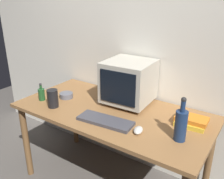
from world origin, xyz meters
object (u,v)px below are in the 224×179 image
object	(u,v)px
bottle_tall	(181,124)
cd_spindle	(66,95)
crt_monitor	(129,82)
keyboard	(105,121)
metal_canister	(53,98)
bottle_short	(42,94)
book_stack	(191,121)
computer_mouse	(138,130)

from	to	relation	value
bottle_tall	cd_spindle	bearing A→B (deg)	175.42
crt_monitor	cd_spindle	distance (m)	0.59
crt_monitor	keyboard	world-z (taller)	crt_monitor
bottle_tall	keyboard	bearing A→B (deg)	-171.09
metal_canister	cd_spindle	bearing A→B (deg)	102.18
crt_monitor	bottle_short	xyz separation A→B (m)	(-0.66, -0.38, -0.13)
bottle_short	book_stack	distance (m)	1.27
keyboard	metal_canister	xyz separation A→B (m)	(-0.51, -0.03, 0.06)
metal_canister	computer_mouse	bearing A→B (deg)	2.86
bottle_short	cd_spindle	xyz separation A→B (m)	(0.14, 0.16, -0.04)
bottle_short	book_stack	size ratio (longest dim) A/B	0.70
bottle_short	metal_canister	distance (m)	0.19
book_stack	metal_canister	xyz separation A→B (m)	(-1.05, -0.34, 0.04)
metal_canister	crt_monitor	bearing A→B (deg)	41.26
crt_monitor	computer_mouse	size ratio (longest dim) A/B	4.04
book_stack	metal_canister	bearing A→B (deg)	-162.11
book_stack	cd_spindle	size ratio (longest dim) A/B	1.88
cd_spindle	metal_canister	size ratio (longest dim) A/B	0.80
keyboard	bottle_tall	size ratio (longest dim) A/B	1.39
cd_spindle	book_stack	bearing A→B (deg)	7.30
crt_monitor	cd_spindle	xyz separation A→B (m)	(-0.52, -0.22, -0.17)
cd_spindle	computer_mouse	bearing A→B (deg)	-10.95
bottle_tall	bottle_short	world-z (taller)	bottle_tall
bottle_tall	bottle_short	size ratio (longest dim) A/B	1.90
keyboard	metal_canister	size ratio (longest dim) A/B	2.80
bottle_short	cd_spindle	size ratio (longest dim) A/B	1.32
bottle_short	keyboard	bearing A→B (deg)	-1.02
crt_monitor	metal_canister	xyz separation A→B (m)	(-0.48, -0.42, -0.12)
keyboard	bottle_short	distance (m)	0.70
cd_spindle	crt_monitor	bearing A→B (deg)	23.01
bottle_short	book_stack	world-z (taller)	bottle_short
keyboard	computer_mouse	size ratio (longest dim) A/B	4.20
book_stack	cd_spindle	xyz separation A→B (m)	(-1.09, -0.14, -0.01)
keyboard	bottle_tall	world-z (taller)	bottle_tall
bottle_tall	cd_spindle	world-z (taller)	bottle_tall
crt_monitor	cd_spindle	world-z (taller)	crt_monitor
computer_mouse	cd_spindle	distance (m)	0.84
crt_monitor	book_stack	size ratio (longest dim) A/B	1.79
crt_monitor	bottle_tall	distance (m)	0.65
cd_spindle	bottle_short	bearing A→B (deg)	-132.31
computer_mouse	book_stack	bearing A→B (deg)	34.11
computer_mouse	book_stack	size ratio (longest dim) A/B	0.44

